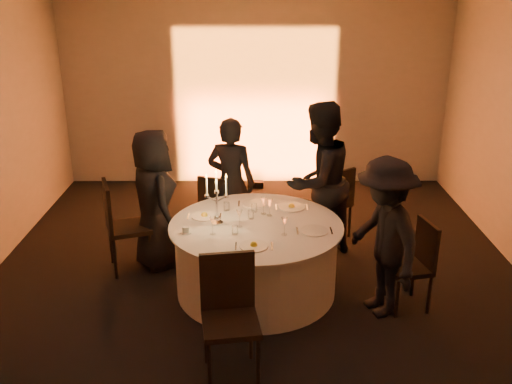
{
  "coord_description": "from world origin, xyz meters",
  "views": [
    {
      "loc": [
        -0.02,
        -5.37,
        3.15
      ],
      "look_at": [
        0.0,
        0.2,
        1.05
      ],
      "focal_mm": 40.0,
      "sensor_mm": 36.0,
      "label": 1
    }
  ],
  "objects_px": {
    "chair_back_right": "(335,199)",
    "guest_back_left": "(231,183)",
    "chair_left": "(120,221)",
    "guest_right": "(384,238)",
    "chair_right": "(415,260)",
    "banquet_table": "(256,258)",
    "chair_front": "(229,308)",
    "guest_left": "(154,200)",
    "guest_back_right": "(318,182)",
    "candelabra": "(217,205)",
    "coffee_cup": "(186,230)",
    "chair_back_left": "(216,204)"
  },
  "relations": [
    {
      "from": "chair_back_right",
      "to": "guest_back_left",
      "type": "distance_m",
      "value": 1.35
    },
    {
      "from": "chair_left",
      "to": "guest_right",
      "type": "relative_size",
      "value": 0.66
    },
    {
      "from": "chair_left",
      "to": "guest_back_left",
      "type": "bearing_deg",
      "value": -80.54
    },
    {
      "from": "chair_right",
      "to": "guest_right",
      "type": "height_order",
      "value": "guest_right"
    },
    {
      "from": "banquet_table",
      "to": "chair_front",
      "type": "distance_m",
      "value": 1.35
    },
    {
      "from": "chair_left",
      "to": "guest_left",
      "type": "relative_size",
      "value": 0.66
    },
    {
      "from": "chair_back_right",
      "to": "guest_back_right",
      "type": "height_order",
      "value": "guest_back_right"
    },
    {
      "from": "chair_right",
      "to": "candelabra",
      "type": "relative_size",
      "value": 1.55
    },
    {
      "from": "chair_back_right",
      "to": "candelabra",
      "type": "bearing_deg",
      "value": 8.35
    },
    {
      "from": "guest_left",
      "to": "coffee_cup",
      "type": "bearing_deg",
      "value": -178.85
    },
    {
      "from": "guest_back_left",
      "to": "coffee_cup",
      "type": "xyz_separation_m",
      "value": [
        -0.4,
        -1.35,
        -0.01
      ]
    },
    {
      "from": "guest_right",
      "to": "chair_back_right",
      "type": "bearing_deg",
      "value": 169.37
    },
    {
      "from": "chair_back_right",
      "to": "guest_back_left",
      "type": "height_order",
      "value": "guest_back_left"
    },
    {
      "from": "guest_right",
      "to": "candelabra",
      "type": "height_order",
      "value": "guest_right"
    },
    {
      "from": "chair_back_left",
      "to": "guest_left",
      "type": "height_order",
      "value": "guest_left"
    },
    {
      "from": "guest_left",
      "to": "guest_back_left",
      "type": "relative_size",
      "value": 0.99
    },
    {
      "from": "chair_back_left",
      "to": "guest_right",
      "type": "bearing_deg",
      "value": 156.03
    },
    {
      "from": "guest_left",
      "to": "chair_left",
      "type": "bearing_deg",
      "value": 81.93
    },
    {
      "from": "chair_back_left",
      "to": "chair_back_right",
      "type": "distance_m",
      "value": 1.5
    },
    {
      "from": "chair_back_left",
      "to": "coffee_cup",
      "type": "distance_m",
      "value": 1.5
    },
    {
      "from": "chair_back_left",
      "to": "guest_back_left",
      "type": "height_order",
      "value": "guest_back_left"
    },
    {
      "from": "guest_back_left",
      "to": "coffee_cup",
      "type": "height_order",
      "value": "guest_back_left"
    },
    {
      "from": "chair_left",
      "to": "chair_back_right",
      "type": "relative_size",
      "value": 1.13
    },
    {
      "from": "guest_right",
      "to": "guest_left",
      "type": "bearing_deg",
      "value": -131.01
    },
    {
      "from": "guest_back_right",
      "to": "guest_right",
      "type": "height_order",
      "value": "guest_back_right"
    },
    {
      "from": "banquet_table",
      "to": "guest_back_left",
      "type": "height_order",
      "value": "guest_back_left"
    },
    {
      "from": "coffee_cup",
      "to": "guest_left",
      "type": "bearing_deg",
      "value": 119.0
    },
    {
      "from": "chair_left",
      "to": "candelabra",
      "type": "bearing_deg",
      "value": -131.74
    },
    {
      "from": "chair_left",
      "to": "chair_front",
      "type": "xyz_separation_m",
      "value": [
        1.29,
        -1.79,
        -0.01
      ]
    },
    {
      "from": "chair_front",
      "to": "guest_back_right",
      "type": "xyz_separation_m",
      "value": [
        0.95,
        2.14,
        0.35
      ]
    },
    {
      "from": "chair_back_right",
      "to": "guest_right",
      "type": "distance_m",
      "value": 1.76
    },
    {
      "from": "chair_back_left",
      "to": "coffee_cup",
      "type": "xyz_separation_m",
      "value": [
        -0.2,
        -1.46,
        0.31
      ]
    },
    {
      "from": "banquet_table",
      "to": "candelabra",
      "type": "relative_size",
      "value": 3.05
    },
    {
      "from": "chair_left",
      "to": "guest_right",
      "type": "bearing_deg",
      "value": -127.08
    },
    {
      "from": "chair_right",
      "to": "coffee_cup",
      "type": "bearing_deg",
      "value": -104.93
    },
    {
      "from": "banquet_table",
      "to": "guest_left",
      "type": "bearing_deg",
      "value": 152.15
    },
    {
      "from": "chair_back_left",
      "to": "chair_back_right",
      "type": "relative_size",
      "value": 0.93
    },
    {
      "from": "chair_left",
      "to": "candelabra",
      "type": "xyz_separation_m",
      "value": [
        1.12,
        -0.46,
        0.38
      ]
    },
    {
      "from": "chair_back_left",
      "to": "candelabra",
      "type": "relative_size",
      "value": 1.48
    },
    {
      "from": "chair_back_right",
      "to": "coffee_cup",
      "type": "height_order",
      "value": "chair_back_right"
    },
    {
      "from": "banquet_table",
      "to": "chair_left",
      "type": "xyz_separation_m",
      "value": [
        -1.52,
        0.48,
        0.22
      ]
    },
    {
      "from": "guest_back_right",
      "to": "coffee_cup",
      "type": "distance_m",
      "value": 1.76
    },
    {
      "from": "guest_left",
      "to": "candelabra",
      "type": "distance_m",
      "value": 0.97
    },
    {
      "from": "chair_right",
      "to": "guest_back_right",
      "type": "bearing_deg",
      "value": -155.11
    },
    {
      "from": "chair_back_left",
      "to": "chair_right",
      "type": "xyz_separation_m",
      "value": [
        2.08,
        -1.56,
        0.03
      ]
    },
    {
      "from": "chair_back_left",
      "to": "candelabra",
      "type": "distance_m",
      "value": 1.33
    },
    {
      "from": "chair_front",
      "to": "chair_left",
      "type": "bearing_deg",
      "value": 117.27
    },
    {
      "from": "guest_back_right",
      "to": "chair_back_right",
      "type": "bearing_deg",
      "value": -160.74
    },
    {
      "from": "banquet_table",
      "to": "guest_back_right",
      "type": "relative_size",
      "value": 0.96
    },
    {
      "from": "chair_left",
      "to": "guest_left",
      "type": "distance_m",
      "value": 0.44
    }
  ]
}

